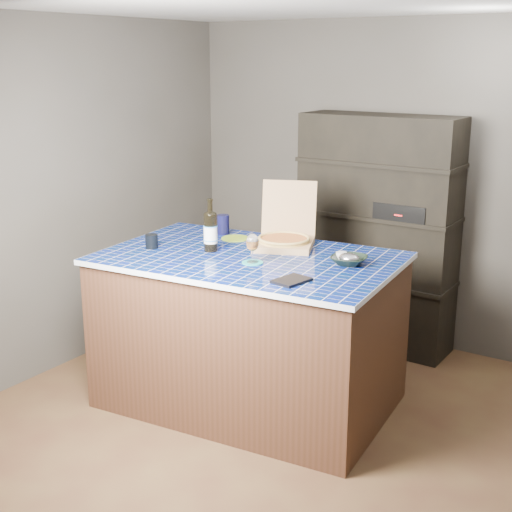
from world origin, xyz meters
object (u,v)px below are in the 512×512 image
Objects in this scene: pizza_box at (285,238)px; bowl at (349,260)px; mead_bottle at (210,231)px; wine_glass at (253,243)px; dvd_case at (292,280)px; kitchen_island at (249,330)px.

pizza_box reaches higher than bowl.
mead_bottle reaches higher than wine_glass.
dvd_case is at bearing -19.60° from mead_bottle.
wine_glass is at bearing -107.64° from pizza_box.
mead_bottle is 0.39m from wine_glass.
kitchen_island is at bearing -124.49° from pizza_box.
bowl is at bearing 30.42° from wine_glass.
pizza_box reaches higher than kitchen_island.
kitchen_island is at bearing -163.85° from bowl.
wine_glass is 0.82× the size of bowl.
mead_bottle reaches higher than dvd_case.
kitchen_island is 3.48× the size of pizza_box.
wine_glass is at bearing 164.51° from dvd_case.
kitchen_island is at bearing 131.90° from wine_glass.
mead_bottle is at bearing -156.40° from pizza_box.
dvd_case is at bearing -37.80° from kitchen_island.
mead_bottle is 1.68× the size of dvd_case.
dvd_case is at bearing -26.15° from wine_glass.
bowl reaches higher than dvd_case.
wine_glass is 0.59m from bowl.
wine_glass reaches higher than kitchen_island.
mead_bottle reaches higher than bowl.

